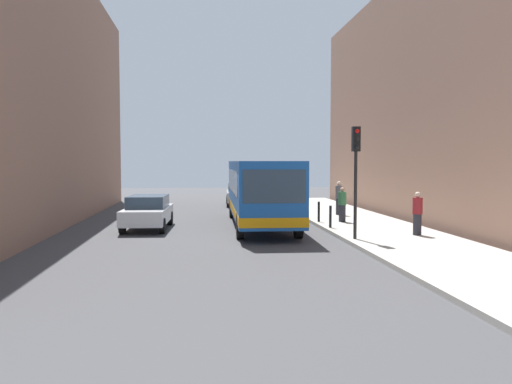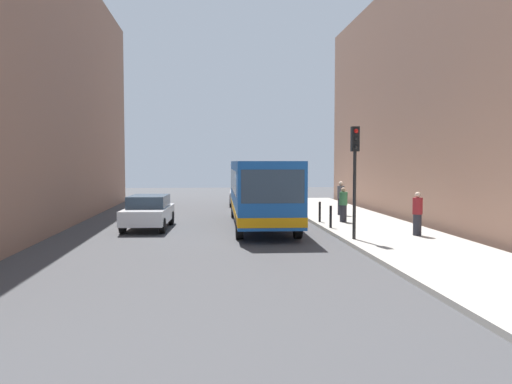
% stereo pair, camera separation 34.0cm
% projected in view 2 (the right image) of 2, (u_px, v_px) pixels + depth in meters
% --- Properties ---
extents(ground_plane, '(80.00, 80.00, 0.00)m').
position_uv_depth(ground_plane, '(254.00, 238.00, 20.51)').
color(ground_plane, '#424244').
extents(sidewalk, '(4.40, 40.00, 0.15)m').
position_uv_depth(sidewalk, '(388.00, 234.00, 20.99)').
color(sidewalk, '#ADA89E').
rests_on(sidewalk, ground).
extents(building_right, '(7.00, 32.00, 12.48)m').
position_uv_depth(building_right, '(486.00, 93.00, 25.16)').
color(building_right, '#936B56').
rests_on(building_right, ground).
extents(bus, '(2.75, 11.07, 3.00)m').
position_uv_depth(bus, '(261.00, 189.00, 24.23)').
color(bus, '#19519E').
rests_on(bus, ground).
extents(car_beside_bus, '(2.04, 4.48, 1.48)m').
position_uv_depth(car_beside_bus, '(149.00, 211.00, 23.32)').
color(car_beside_bus, silver).
rests_on(car_beside_bus, ground).
extents(car_behind_bus, '(2.01, 4.47, 1.48)m').
position_uv_depth(car_behind_bus, '(243.00, 194.00, 35.77)').
color(car_behind_bus, '#A5A8AD').
rests_on(car_behind_bus, ground).
extents(traffic_light, '(0.28, 0.33, 4.10)m').
position_uv_depth(traffic_light, '(355.00, 161.00, 19.08)').
color(traffic_light, black).
rests_on(traffic_light, sidewalk).
extents(bollard_near, '(0.11, 0.11, 0.95)m').
position_uv_depth(bollard_near, '(331.00, 217.00, 22.49)').
color(bollard_near, black).
rests_on(bollard_near, sidewalk).
extents(bollard_mid, '(0.11, 0.11, 0.95)m').
position_uv_depth(bollard_mid, '(320.00, 212.00, 24.70)').
color(bollard_mid, black).
rests_on(bollard_mid, sidewalk).
extents(pedestrian_near_signal, '(0.38, 0.38, 1.67)m').
position_uv_depth(pedestrian_near_signal, '(417.00, 214.00, 20.16)').
color(pedestrian_near_signal, '#26262D').
rests_on(pedestrian_near_signal, sidewalk).
extents(pedestrian_mid_sidewalk, '(0.38, 0.38, 1.62)m').
position_uv_depth(pedestrian_mid_sidewalk, '(343.00, 205.00, 24.67)').
color(pedestrian_mid_sidewalk, '#26262D').
rests_on(pedestrian_mid_sidewalk, sidewalk).
extents(pedestrian_far_sidewalk, '(0.38, 0.38, 1.79)m').
position_uv_depth(pedestrian_far_sidewalk, '(341.00, 198.00, 27.89)').
color(pedestrian_far_sidewalk, '#26262D').
rests_on(pedestrian_far_sidewalk, sidewalk).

